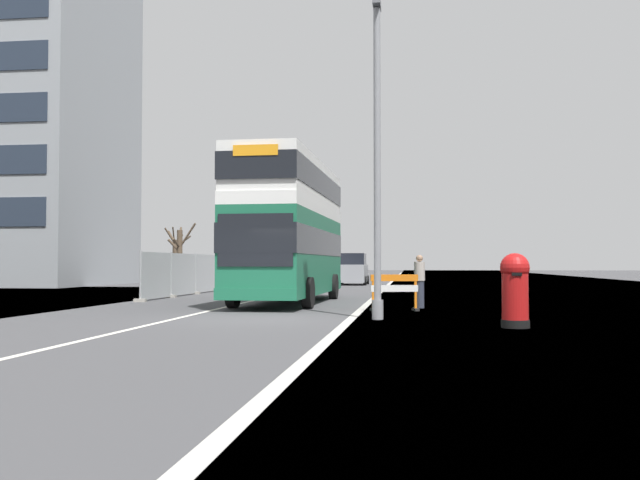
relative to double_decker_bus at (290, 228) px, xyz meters
name	(u,v)px	position (x,y,z in m)	size (l,w,h in m)	color
ground	(281,321)	(1.07, -7.58, -2.76)	(140.00, 280.00, 0.10)	#424244
double_decker_bus	(290,228)	(0.00, 0.00, 0.00)	(2.91, 10.67, 5.09)	#196042
lamppost_foreground	(377,167)	(3.54, -7.38, 1.18)	(0.29, 0.70, 8.25)	gray
red_pillar_postbox	(515,287)	(6.68, -9.33, -1.80)	(0.65, 0.65, 1.66)	black
roadworks_barrier	(394,289)	(3.89, -4.03, -2.04)	(1.50, 0.77, 1.10)	orange
construction_site_fence	(232,273)	(-5.60, 13.41, -1.79)	(0.44, 27.40, 1.92)	#A8AAAD
car_oncoming_near	(278,270)	(-3.55, 16.49, -1.67)	(1.95, 4.02, 2.24)	slate
car_receding_mid	(353,270)	(0.49, 22.53, -1.71)	(1.98, 4.39, 2.12)	gray
bare_tree_far_verge_near	(180,253)	(-12.99, 26.47, -0.45)	(2.34, 2.45, 4.49)	#4C3D2D
bare_tree_far_verge_mid	(175,254)	(-15.35, 32.25, -0.50)	(2.31, 1.94, 4.49)	#4C3D2D
bare_tree_far_verge_far	(268,256)	(-11.18, 51.14, -0.47)	(3.32, 3.39, 4.26)	#4C3D2D
pedestrian_at_kerb	(420,281)	(4.66, -2.54, -1.85)	(0.34, 0.34, 1.70)	#2D3342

